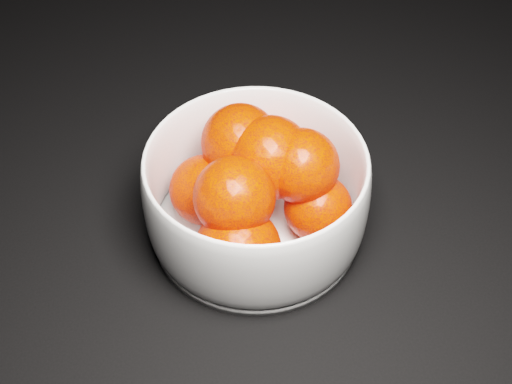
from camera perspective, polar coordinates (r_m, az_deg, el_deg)
name	(u,v)px	position (r m, az deg, el deg)	size (l,w,h in m)	color
bowl	(256,196)	(0.63, 0.00, -0.30)	(0.20, 0.20, 0.10)	silver
orange_pile	(257,183)	(0.62, 0.05, 0.72)	(0.15, 0.17, 0.11)	#FA2001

